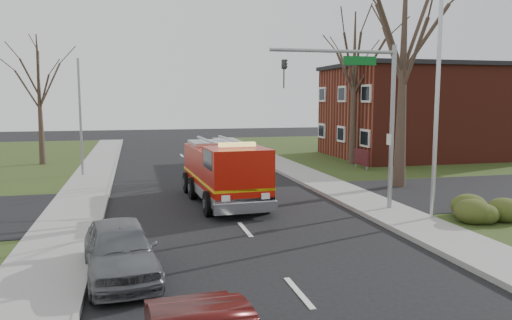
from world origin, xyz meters
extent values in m
plane|color=black|center=(0.00, 0.00, 0.00)|extent=(120.00, 120.00, 0.00)
cube|color=gray|center=(6.20, 0.00, 0.07)|extent=(2.40, 80.00, 0.15)
cube|color=gray|center=(-6.20, 0.00, 0.07)|extent=(2.40, 80.00, 0.15)
cube|color=maroon|center=(19.00, 18.00, 3.50)|extent=(15.00, 10.00, 7.00)
cube|color=black|center=(19.00, 18.00, 7.10)|extent=(15.40, 10.40, 0.30)
cube|color=silver|center=(11.45, 18.00, 2.00)|extent=(0.12, 1.40, 1.20)
cube|color=#420F14|center=(10.50, 12.50, 0.90)|extent=(0.12, 2.00, 1.00)
cylinder|color=gray|center=(10.50, 11.70, 0.45)|extent=(0.08, 0.08, 0.90)
cylinder|color=gray|center=(10.50, 13.30, 0.45)|extent=(0.08, 0.08, 0.90)
ellipsoid|color=#304017|center=(9.00, -1.00, 0.58)|extent=(2.80, 2.00, 0.90)
cone|color=#31251D|center=(9.50, 6.00, 6.00)|extent=(0.64, 0.64, 12.00)
cone|color=#31251D|center=(11.00, 15.00, 5.25)|extent=(0.56, 0.56, 10.50)
cone|color=#31251D|center=(-10.00, 20.00, 4.50)|extent=(0.44, 0.44, 9.00)
cylinder|color=gray|center=(6.50, 1.50, 3.40)|extent=(0.18, 0.18, 6.80)
cylinder|color=gray|center=(3.90, 1.50, 6.50)|extent=(5.20, 0.14, 0.14)
cube|color=#0C591E|center=(5.00, 1.50, 6.15)|extent=(1.40, 0.06, 0.35)
imported|color=black|center=(1.90, 1.50, 6.15)|extent=(0.22, 0.18, 1.10)
cylinder|color=#B7BABF|center=(7.20, -0.50, 4.20)|extent=(0.16, 0.16, 8.40)
cylinder|color=gray|center=(-6.80, 14.00, 3.50)|extent=(0.14, 0.14, 7.00)
cube|color=#A61207|center=(0.04, 6.05, 1.44)|extent=(2.68, 4.96, 1.95)
cube|color=#A61207|center=(0.24, 2.53, 1.58)|extent=(2.55, 2.55, 2.23)
cube|color=#B7BABF|center=(0.11, 4.94, 0.65)|extent=(2.84, 7.37, 0.42)
cube|color=#E5B20C|center=(0.11, 4.94, 1.16)|extent=(2.85, 7.37, 0.11)
cube|color=black|center=(0.30, 1.51, 2.28)|extent=(2.12, 0.21, 0.79)
cube|color=#E5D866|center=(0.24, 2.53, 2.83)|extent=(1.50, 0.41, 0.17)
cylinder|color=black|center=(-0.96, 2.37, 0.51)|extent=(0.38, 1.04, 1.02)
cylinder|color=black|center=(1.45, 2.50, 0.51)|extent=(0.38, 1.04, 1.02)
cylinder|color=black|center=(-1.26, 7.65, 0.51)|extent=(0.38, 1.04, 1.02)
cylinder|color=black|center=(1.16, 7.79, 0.51)|extent=(0.38, 1.04, 1.02)
imported|color=#595C61|center=(-4.20, -3.85, 0.75)|extent=(2.27, 4.58, 1.50)
camera|label=1|loc=(-3.75, -16.97, 4.67)|focal=35.00mm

